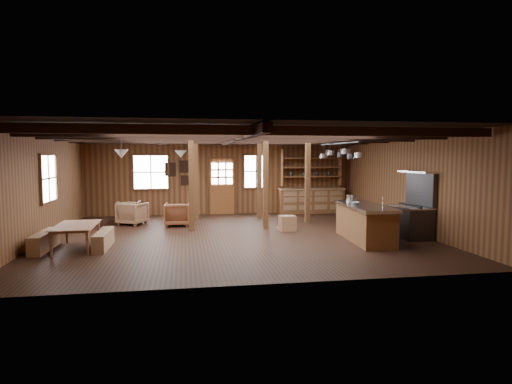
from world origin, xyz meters
The scene contains 22 objects.
room centered at (0.00, 0.00, 1.40)m, with size 10.04×9.04×2.84m.
ceiling_joists centered at (0.00, 0.18, 2.68)m, with size 9.80×8.82×0.18m.
timber_posts centered at (0.52, 2.08, 1.40)m, with size 3.95×2.35×2.80m.
back_door centered at (0.00, 4.45, 0.88)m, with size 1.02×0.08×2.15m.
window_back_left centered at (-2.60, 4.46, 1.60)m, with size 1.32×0.06×1.32m.
window_back_right centered at (1.30, 4.46, 1.60)m, with size 1.02×0.06×1.32m.
window_left centered at (-4.96, 0.50, 1.60)m, with size 0.14×1.24×1.32m.
notice_boards centered at (-1.50, 4.46, 1.64)m, with size 1.08×0.03×0.90m.
back_counter centered at (3.40, 4.20, 0.60)m, with size 2.55×0.60×2.45m.
pendant_lamps centered at (-2.25, 1.00, 2.25)m, with size 1.86×2.36×0.66m.
pot_rack centered at (3.04, 0.31, 2.28)m, with size 0.39×3.00×0.46m.
kitchen_island centered at (3.19, -1.22, 0.48)m, with size 1.04×2.55×1.20m.
step_stool centered at (1.56, 0.51, 0.23)m, with size 0.51×0.36×0.45m, color brown.
commercial_range centered at (4.65, -0.91, 0.59)m, with size 0.77×1.45×1.79m.
dining_table centered at (-3.90, -1.01, 0.29)m, with size 1.64×0.91×0.58m, color brown.
bench_wall centered at (-4.65, -1.01, 0.21)m, with size 0.29×1.54×0.42m, color brown.
bench_aisle centered at (-3.32, -1.01, 0.20)m, with size 0.28×1.47×0.40m, color brown.
armchair_a centered at (-3.25, 3.08, 0.35)m, with size 0.75×0.77×0.70m, color brown.
armchair_b centered at (-1.63, 2.00, 0.36)m, with size 0.78×0.80×0.73m, color brown.
armchair_c centered at (-3.05, 2.47, 0.36)m, with size 0.77×0.79×0.72m, color brown.
counter_pot centered at (3.22, -0.22, 1.02)m, with size 0.28×0.28×0.17m, color silver.
bowl centered at (2.99, -1.03, 0.97)m, with size 0.23×0.23×0.06m, color silver.
Camera 1 is at (-1.40, -11.54, 2.20)m, focal length 30.00 mm.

